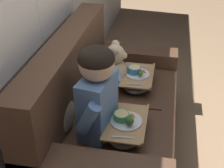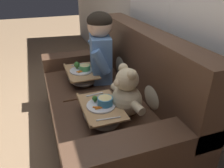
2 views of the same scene
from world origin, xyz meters
name	(u,v)px [view 1 (image 1 of 2)]	position (x,y,z in m)	size (l,w,h in m)	color
ground_plane	(114,148)	(0.00, 0.00, 0.00)	(14.00, 14.00, 0.00)	#8E7051
wall_back_with_window	(31,2)	(0.00, 0.62, 1.31)	(8.00, 0.08, 2.60)	beige
couch	(106,116)	(0.00, 0.08, 0.36)	(1.81, 1.00, 1.04)	#4C3323
throw_pillow_behind_child	(64,109)	(-0.34, 0.32, 0.64)	(0.34, 0.17, 0.36)	#C1B293
throw_pillow_behind_teddy	(87,65)	(0.34, 0.32, 0.64)	(0.32, 0.16, 0.34)	#C1B293
child_figure	(97,88)	(-0.34, 0.06, 0.85)	(0.50, 0.27, 0.68)	#5B84BC
teddy_bear	(116,67)	(0.34, 0.06, 0.65)	(0.44, 0.31, 0.40)	beige
lap_tray_child	(126,127)	(-0.34, -0.15, 0.55)	(0.45, 0.29, 0.20)	slate
lap_tray_teddy	(137,79)	(0.34, -0.14, 0.55)	(0.45, 0.28, 0.19)	slate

